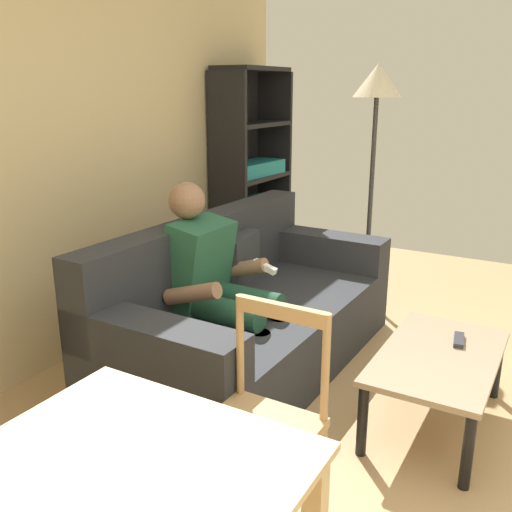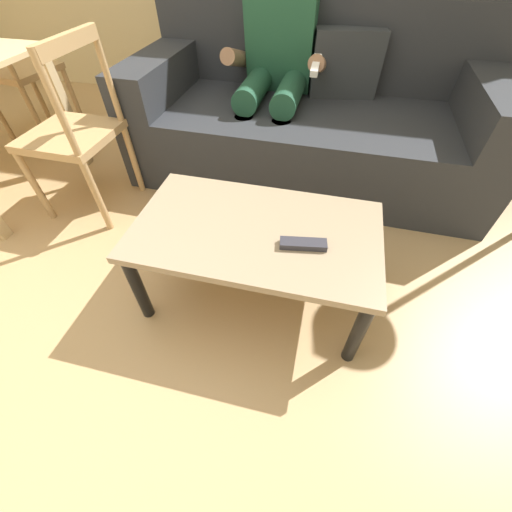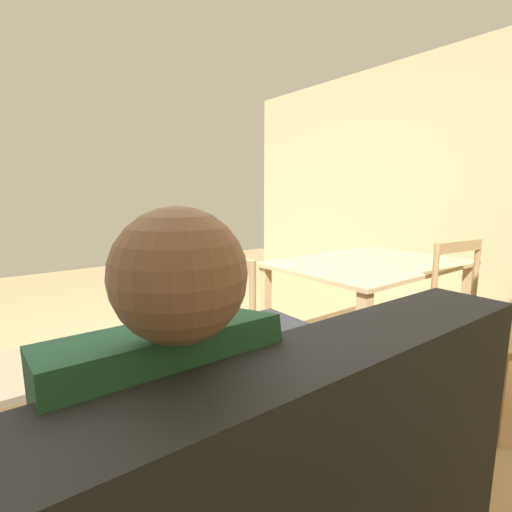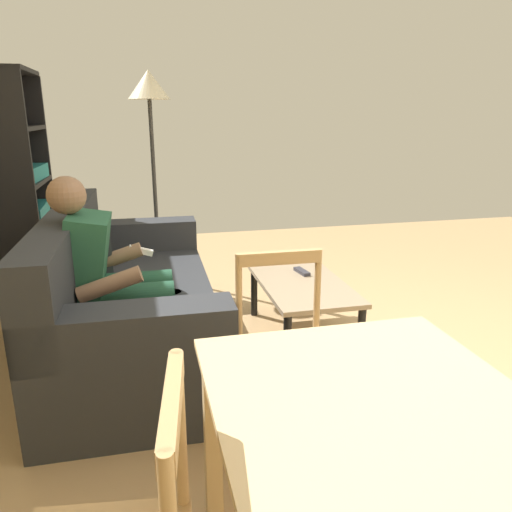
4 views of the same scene
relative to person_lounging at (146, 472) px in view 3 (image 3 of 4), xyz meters
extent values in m
plane|color=tan|center=(-0.67, -1.56, -0.61)|extent=(8.07, 8.07, 0.00)
cube|color=#C8B586|center=(-3.71, -1.56, 0.70)|extent=(0.12, 5.23, 2.62)
cube|color=#282B30|center=(-0.70, -0.11, -0.06)|extent=(0.25, 0.97, 0.23)
cube|color=#23563D|center=(0.00, 0.13, 0.08)|extent=(0.40, 0.31, 0.56)
sphere|color=#8C664C|center=(0.00, 0.20, 0.46)|extent=(0.21, 0.21, 0.21)
cylinder|color=#1C4530|center=(-0.11, -0.13, -0.11)|extent=(0.16, 0.44, 0.15)
cylinder|color=#8C664C|center=(-0.12, -0.35, -0.39)|extent=(0.11, 0.11, 0.43)
cylinder|color=#1C4530|center=(0.11, -0.13, -0.11)|extent=(0.16, 0.44, 0.15)
cylinder|color=#8C664C|center=(-0.25, -0.01, 0.02)|extent=(0.09, 0.35, 0.19)
cube|color=gray|center=(0.17, -1.23, -0.22)|extent=(0.96, 0.55, 0.03)
cylinder|color=black|center=(-0.27, -1.47, -0.42)|extent=(0.05, 0.05, 0.37)
cylinder|color=black|center=(-0.27, -0.99, -0.42)|extent=(0.05, 0.05, 0.37)
cube|color=#D1B27F|center=(-1.86, -0.80, 0.12)|extent=(1.25, 0.89, 0.02)
cube|color=#D1B27F|center=(-2.43, -1.19, -0.25)|extent=(0.06, 0.06, 0.71)
cube|color=#D1B27F|center=(-1.28, -1.19, -0.25)|extent=(0.06, 0.06, 0.71)
cube|color=#D1B27F|center=(-2.43, -0.40, -0.25)|extent=(0.06, 0.06, 0.71)
cube|color=#D1B27F|center=(-1.28, -0.40, -0.25)|extent=(0.06, 0.06, 0.71)
cube|color=tan|center=(-1.86, -0.05, -0.15)|extent=(0.47, 0.47, 0.04)
cylinder|color=tan|center=(-1.65, 0.11, -0.38)|extent=(0.04, 0.04, 0.46)
cylinder|color=tan|center=(-1.69, -0.26, -0.38)|extent=(0.04, 0.04, 0.46)
cylinder|color=tan|center=(-2.07, -0.21, -0.38)|extent=(0.04, 0.04, 0.46)
cylinder|color=tan|center=(-1.69, -0.26, 0.09)|extent=(0.03, 0.03, 0.48)
cylinder|color=tan|center=(-2.07, -0.21, 0.09)|extent=(0.03, 0.03, 0.48)
cube|color=tan|center=(-1.88, -0.24, 0.30)|extent=(0.38, 0.08, 0.06)
cube|color=tan|center=(-0.93, -0.80, -0.17)|extent=(0.43, 0.43, 0.04)
cylinder|color=tan|center=(-1.12, -0.60, -0.39)|extent=(0.04, 0.04, 0.44)
cylinder|color=tan|center=(-1.13, -0.98, -0.39)|extent=(0.04, 0.04, 0.44)
cylinder|color=tan|center=(-0.74, -0.61, -0.39)|extent=(0.04, 0.04, 0.44)
cylinder|color=tan|center=(-0.75, -0.99, -0.39)|extent=(0.04, 0.04, 0.44)
cylinder|color=tan|center=(-0.74, -0.61, 0.06)|extent=(0.03, 0.03, 0.46)
cylinder|color=tan|center=(-0.75, -0.99, 0.06)|extent=(0.03, 0.03, 0.46)
cube|color=tan|center=(-0.74, -0.80, 0.26)|extent=(0.04, 0.38, 0.06)
camera|label=1|loc=(-2.52, -1.71, 1.08)|focal=39.47mm
camera|label=2|loc=(0.38, -2.12, 0.62)|focal=22.44mm
camera|label=3|loc=(0.25, 0.71, 0.59)|focal=26.37mm
camera|label=4|loc=(-2.81, -0.21, 0.89)|focal=34.31mm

